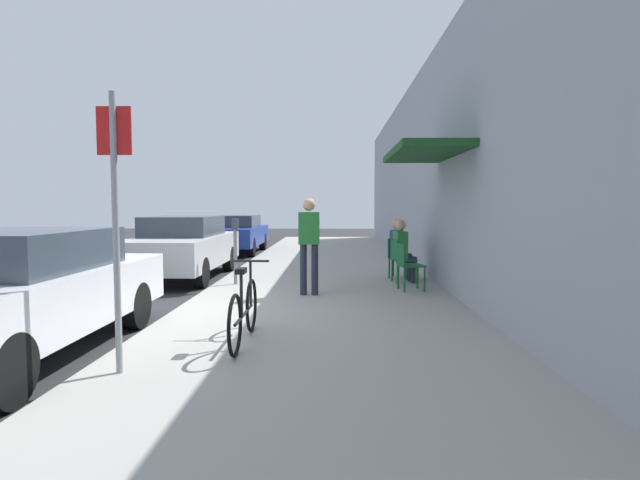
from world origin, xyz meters
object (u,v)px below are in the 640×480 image
(street_sign, at_px, (115,211))
(bicycle_0, at_px, (244,312))
(seated_patron_1, at_px, (403,249))
(pedestrian_standing, at_px, (309,238))
(parked_car_2, at_px, (236,233))
(parked_car_0, at_px, (15,292))
(cafe_chair_0, at_px, (407,263))
(parked_car_1, at_px, (183,246))
(cafe_chair_2, at_px, (396,255))
(cafe_chair_1, at_px, (400,258))
(parking_meter, at_px, (235,246))
(seated_patron_2, at_px, (399,246))

(street_sign, height_order, bicycle_0, street_sign)
(seated_patron_1, xyz_separation_m, pedestrian_standing, (-1.85, -1.51, 0.30))
(parked_car_2, bearing_deg, bicycle_0, -78.52)
(parked_car_0, xyz_separation_m, parked_car_2, (0.00, 12.48, -0.02))
(bicycle_0, bearing_deg, cafe_chair_0, 56.60)
(parked_car_1, height_order, cafe_chair_2, parked_car_1)
(parked_car_2, distance_m, cafe_chair_1, 9.06)
(bicycle_0, distance_m, cafe_chair_2, 5.78)
(cafe_chair_0, bearing_deg, seated_patron_1, 86.59)
(cafe_chair_1, height_order, pedestrian_standing, pedestrian_standing)
(parked_car_0, bearing_deg, cafe_chair_0, 38.36)
(parked_car_2, bearing_deg, cafe_chair_2, -55.08)
(parking_meter, bearing_deg, cafe_chair_2, 16.04)
(cafe_chair_1, relative_size, seated_patron_1, 0.67)
(seated_patron_2, relative_size, pedestrian_standing, 0.76)
(seated_patron_1, distance_m, cafe_chair_2, 0.66)
(cafe_chair_0, height_order, pedestrian_standing, pedestrian_standing)
(seated_patron_1, bearing_deg, parked_car_2, 122.93)
(seated_patron_1, bearing_deg, cafe_chair_1, -170.45)
(street_sign, bearing_deg, seated_patron_2, 61.33)
(parked_car_1, relative_size, parked_car_2, 1.00)
(parking_meter, xyz_separation_m, cafe_chair_0, (3.33, -0.67, -0.26))
(cafe_chair_0, bearing_deg, pedestrian_standing, -163.94)
(seated_patron_2, bearing_deg, cafe_chair_0, -92.14)
(parking_meter, height_order, cafe_chair_2, parking_meter)
(cafe_chair_2, bearing_deg, parked_car_1, 172.45)
(parking_meter, relative_size, bicycle_0, 0.77)
(parked_car_2, relative_size, parking_meter, 3.33)
(street_sign, relative_size, seated_patron_1, 2.02)
(parked_car_2, distance_m, seated_patron_2, 8.58)
(cafe_chair_1, bearing_deg, seated_patron_1, 9.55)
(parked_car_2, bearing_deg, seated_patron_1, -57.07)
(parked_car_0, bearing_deg, cafe_chair_1, 44.83)
(parked_car_2, distance_m, bicycle_0, 12.50)
(cafe_chair_0, height_order, seated_patron_2, seated_patron_2)
(parked_car_2, height_order, parking_meter, parking_meter)
(cafe_chair_1, distance_m, seated_patron_1, 0.20)
(parking_meter, distance_m, pedestrian_standing, 1.95)
(parked_car_0, height_order, pedestrian_standing, pedestrian_standing)
(parked_car_2, xyz_separation_m, cafe_chair_0, (4.88, -8.62, -0.09))
(parked_car_1, height_order, cafe_chair_0, parked_car_1)
(parked_car_0, height_order, seated_patron_1, parked_car_0)
(street_sign, distance_m, pedestrian_standing, 4.48)
(seated_patron_1, distance_m, seated_patron_2, 0.61)
(parked_car_2, bearing_deg, parking_meter, -78.97)
(bicycle_0, height_order, cafe_chair_2, bicycle_0)
(seated_patron_1, height_order, seated_patron_2, same)
(parked_car_0, xyz_separation_m, cafe_chair_1, (4.88, 4.85, -0.11))
(parked_car_2, xyz_separation_m, cafe_chair_1, (4.88, -7.63, -0.09))
(cafe_chair_1, xyz_separation_m, seated_patron_2, (0.06, 0.62, 0.19))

